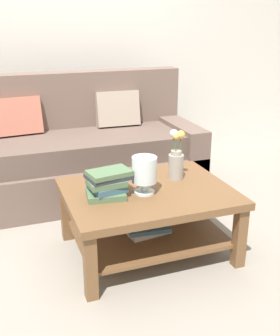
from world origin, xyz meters
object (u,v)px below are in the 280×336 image
Objects in this scene: couch at (78,154)px; glass_hurricane_vase at (144,171)px; flower_pitcher at (176,160)px; book_stack_main at (107,184)px; coffee_table at (148,207)px.

couch is 1.26m from glass_hurricane_vase.
couch is 1.19m from flower_pitcher.
book_stack_main is at bearing -92.80° from couch.
couch is at bearing 113.96° from flower_pitcher.
couch is 1.21m from book_stack_main.
book_stack_main is 0.55m from flower_pitcher.
couch reaches higher than coffee_table.
flower_pitcher is (0.26, 0.12, 0.26)m from coffee_table.
glass_hurricane_vase is at bearing -8.94° from book_stack_main.
flower_pitcher is at bearing 29.00° from glass_hurricane_vase.
book_stack_main is (-0.06, -1.19, 0.18)m from couch.
glass_hurricane_vase is (-0.04, -0.04, 0.28)m from coffee_table.
coffee_table is at bearing 46.01° from glass_hurricane_vase.
book_stack_main is 1.24× the size of glass_hurricane_vase.
glass_hurricane_vase is at bearing -133.99° from coffee_table.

